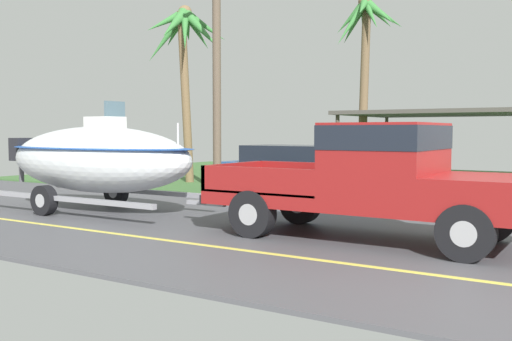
# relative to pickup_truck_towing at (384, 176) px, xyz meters

# --- Properties ---
(pickup_truck_towing) EXTENTS (5.52, 2.02, 1.92)m
(pickup_truck_towing) POSITION_rel_pickup_truck_towing_xyz_m (0.00, 0.00, 0.00)
(pickup_truck_towing) COLOR maroon
(pickup_truck_towing) RESTS_ON ground
(boat_on_trailer) EXTENTS (6.33, 2.32, 2.43)m
(boat_on_trailer) POSITION_rel_pickup_truck_towing_xyz_m (-6.64, -0.00, 0.12)
(boat_on_trailer) COLOR gray
(boat_on_trailer) RESTS_ON ground
(parked_sedan_near) EXTENTS (4.63, 1.84, 1.38)m
(parked_sedan_near) POSITION_rel_pickup_truck_towing_xyz_m (-4.74, 5.84, -0.38)
(parked_sedan_near) COLOR #234C89
(parked_sedan_near) RESTS_ON ground
(carport_awning) EXTENTS (7.99, 5.60, 2.52)m
(carport_awning) POSITION_rel_pickup_truck_towing_xyz_m (-1.73, 12.83, 1.36)
(carport_awning) COLOR #4C4238
(carport_awning) RESTS_ON ground
(palm_tree_near_left) EXTENTS (2.60, 3.25, 6.91)m
(palm_tree_near_left) POSITION_rel_pickup_truck_towing_xyz_m (-5.19, 12.10, 4.36)
(palm_tree_near_left) COLOR brown
(palm_tree_near_left) RESTS_ON ground
(palm_tree_near_right) EXTENTS (3.01, 2.70, 5.97)m
(palm_tree_near_right) POSITION_rel_pickup_truck_towing_xyz_m (-9.23, 6.27, 3.70)
(palm_tree_near_right) COLOR brown
(palm_tree_near_right) RESTS_ON ground
(utility_pole) EXTENTS (0.24, 1.80, 8.50)m
(utility_pole) POSITION_rel_pickup_truck_towing_xyz_m (-6.73, 4.67, 3.35)
(utility_pole) COLOR brown
(utility_pole) RESTS_ON ground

